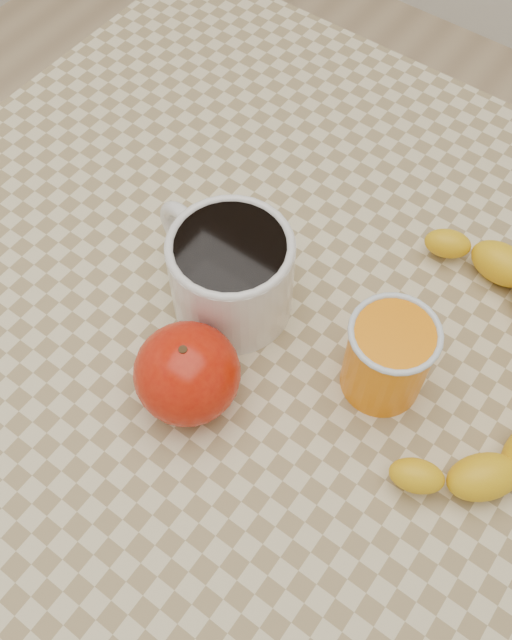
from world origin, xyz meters
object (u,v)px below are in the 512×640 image
Objects in this scene: table at (256,375)px; coffee_mug at (229,271)px; apple at (187,373)px; banana at (490,365)px; orange_juice_glass at (388,357)px.

coffee_mug is at bearing 162.35° from table.
apple reaches higher than banana.
banana reaches higher than table.
banana is (0.19, 0.16, -0.02)m from apple.
apple is 0.25m from banana.
coffee_mug is at bearing -175.79° from orange_juice_glass.
orange_juice_glass is 0.84× the size of apple.
apple is at bearing -139.21° from orange_juice_glass.
orange_juice_glass is at bearing 40.79° from apple.
apple is (-0.01, -0.08, 0.13)m from table.
banana is at bearing 16.52° from coffee_mug.
coffee_mug is at bearing -175.94° from banana.
coffee_mug is 0.15m from orange_juice_glass.
table is at bearing -17.65° from coffee_mug.
orange_juice_glass is at bearing -154.48° from banana.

